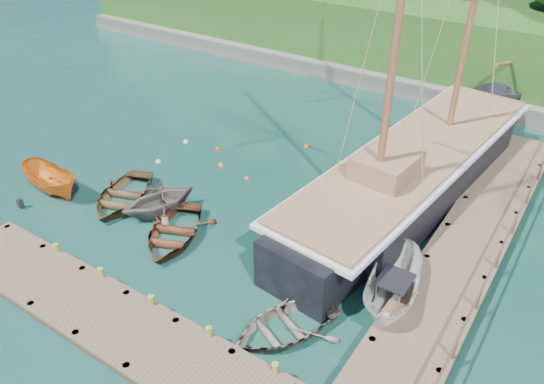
{
  "coord_description": "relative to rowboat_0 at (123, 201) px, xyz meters",
  "views": [
    {
      "loc": [
        14.73,
        -15.33,
        16.07
      ],
      "look_at": [
        2.58,
        2.8,
        2.0
      ],
      "focal_mm": 35.0,
      "sensor_mm": 36.0,
      "label": 1
    }
  ],
  "objects": [
    {
      "name": "cabin_boat_white",
      "position": [
        15.26,
        0.82,
        0.0
      ],
      "size": [
        2.99,
        5.65,
        2.07
      ],
      "primitive_type": "imported",
      "rotation": [
        0.0,
        0.0,
        0.19
      ],
      "color": "white",
      "rests_on": "ground"
    },
    {
      "name": "bollard_3",
      "position": [
        10.37,
        -5.16,
        0.0
      ],
      "size": [
        0.26,
        0.26,
        0.45
      ],
      "primitive_type": "cylinder",
      "color": "olive",
      "rests_on": "ground"
    },
    {
      "name": "mooring_buoy_0",
      "position": [
        -1.46,
        4.22,
        0.0
      ],
      "size": [
        0.35,
        0.35,
        0.35
      ],
      "primitive_type": "sphere",
      "color": "silver",
      "rests_on": "ground"
    },
    {
      "name": "dock_near",
      "position": [
        7.37,
        -6.56,
        0.43
      ],
      "size": [
        20.0,
        3.2,
        1.1
      ],
      "color": "brown",
      "rests_on": "ground"
    },
    {
      "name": "mooring_buoy_7",
      "position": [
        8.21,
        2.05,
        0.0
      ],
      "size": [
        0.36,
        0.36,
        0.36
      ],
      "primitive_type": "sphere",
      "color": "#D54A12",
      "rests_on": "ground"
    },
    {
      "name": "mooring_buoy_4",
      "position": [
        0.55,
        7.56,
        0.0
      ],
      "size": [
        0.36,
        0.36,
        0.36
      ],
      "primitive_type": "sphere",
      "color": "red",
      "rests_on": "ground"
    },
    {
      "name": "schooner",
      "position": [
        12.7,
        9.43,
        1.17
      ],
      "size": [
        7.3,
        28.46,
        21.02
      ],
      "rotation": [
        0.0,
        0.0,
        -0.1
      ],
      "color": "black",
      "rests_on": "ground"
    },
    {
      "name": "rowboat_3",
      "position": [
        12.33,
        -2.94,
        0.0
      ],
      "size": [
        4.89,
        5.52,
        0.95
      ],
      "primitive_type": "imported",
      "rotation": [
        0.0,
        0.0,
        -0.44
      ],
      "color": "#6B6257",
      "rests_on": "ground"
    },
    {
      "name": "bollard_0",
      "position": [
        1.37,
        -5.16,
        0.0
      ],
      "size": [
        0.26,
        0.26,
        0.45
      ],
      "primitive_type": "cylinder",
      "color": "olive",
      "rests_on": "ground"
    },
    {
      "name": "mooring_buoy_3",
      "position": [
        9.38,
        5.86,
        0.0
      ],
      "size": [
        0.33,
        0.33,
        0.33
      ],
      "primitive_type": "sphere",
      "color": "silver",
      "rests_on": "ground"
    },
    {
      "name": "motorboat_orange",
      "position": [
        -3.91,
        -1.49,
        0.0
      ],
      "size": [
        4.64,
        2.12,
        1.74
      ],
      "primitive_type": "imported",
      "rotation": [
        0.0,
        0.0,
        1.47
      ],
      "color": "orange",
      "rests_on": "ground"
    },
    {
      "name": "bollard_2",
      "position": [
        7.37,
        -5.16,
        0.0
      ],
      "size": [
        0.26,
        0.26,
        0.45
      ],
      "primitive_type": "cylinder",
      "color": "olive",
      "rests_on": "ground"
    },
    {
      "name": "mooring_buoy_5",
      "position": [
        5.09,
        11.04,
        0.0
      ],
      "size": [
        0.34,
        0.34,
        0.34
      ],
      "primitive_type": "sphere",
      "color": "#F15312",
      "rests_on": "ground"
    },
    {
      "name": "mooring_buoy_6",
      "position": [
        -1.83,
        7.17,
        0.0
      ],
      "size": [
        0.33,
        0.33,
        0.33
      ],
      "primitive_type": "sphere",
      "color": "white",
      "rests_on": "ground"
    },
    {
      "name": "bollard_4",
      "position": [
        13.37,
        -5.16,
        0.0
      ],
      "size": [
        0.26,
        0.26,
        0.45
      ],
      "primitive_type": "cylinder",
      "color": "olive",
      "rests_on": "ground"
    },
    {
      "name": "rowboat_1",
      "position": [
        2.5,
        0.28,
        0.0
      ],
      "size": [
        4.62,
        4.92,
        2.08
      ],
      "primitive_type": "imported",
      "rotation": [
        0.0,
        0.0,
        -0.38
      ],
      "color": "#645951",
      "rests_on": "ground"
    },
    {
      "name": "bollard_1",
      "position": [
        4.37,
        -5.16,
        0.0
      ],
      "size": [
        0.26,
        0.26,
        0.45
      ],
      "primitive_type": "cylinder",
      "color": "olive",
      "rests_on": "ground"
    },
    {
      "name": "rowboat_2",
      "position": [
        4.54,
        -0.87,
        0.0
      ],
      "size": [
        5.14,
        5.9,
        1.02
      ],
      "primitive_type": "imported",
      "rotation": [
        0.0,
        0.0,
        0.4
      ],
      "color": "#562A1B",
      "rests_on": "ground"
    },
    {
      "name": "rowboat_0",
      "position": [
        0.0,
        0.0,
        0.0
      ],
      "size": [
        5.0,
        5.87,
        1.03
      ],
      "primitive_type": "imported",
      "rotation": [
        0.0,
        0.0,
        0.34
      ],
      "color": "#4F3921",
      "rests_on": "ground"
    },
    {
      "name": "ground",
      "position": [
        5.37,
        -0.06,
        0.0
      ],
      "size": [
        160.0,
        160.0,
        0.0
      ],
      "primitive_type": "plane",
      "color": "#0F3426",
      "rests_on": "ground"
    },
    {
      "name": "dock_east",
      "position": [
        16.87,
        6.94,
        0.43
      ],
      "size": [
        3.2,
        24.0,
        1.1
      ],
      "color": "brown",
      "rests_on": "ground"
    },
    {
      "name": "mooring_buoy_2",
      "position": [
        4.22,
        5.65,
        0.0
      ],
      "size": [
        0.27,
        0.27,
        0.27
      ],
      "primitive_type": "sphere",
      "color": "#EB531E",
      "rests_on": "ground"
    },
    {
      "name": "mooring_buoy_1",
      "position": [
        2.03,
        6.02,
        0.0
      ],
      "size": [
        0.37,
        0.37,
        0.37
      ],
      "primitive_type": "sphere",
      "color": "orange",
      "rests_on": "ground"
    }
  ]
}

